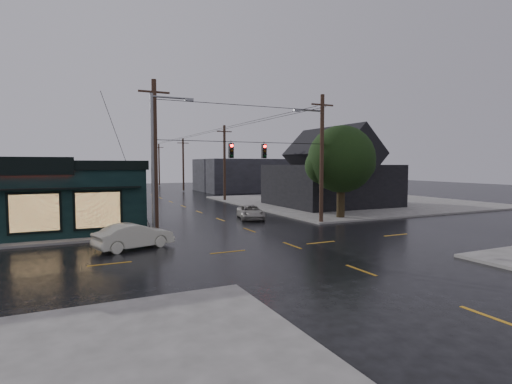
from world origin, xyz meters
name	(u,v)px	position (x,y,z in m)	size (l,w,h in m)	color
ground_plane	(292,245)	(0.00, 0.00, 0.00)	(160.00, 160.00, 0.00)	black
sidewalk_ne	(349,201)	(20.00, 20.00, 0.07)	(28.00, 28.00, 0.15)	#64625D
pizza_shop	(16,195)	(-15.00, 12.94, 2.56)	(16.30, 12.34, 4.90)	black
ne_building	(331,166)	(15.00, 17.00, 4.47)	(12.60, 11.60, 8.75)	black
corner_tree	(341,159)	(9.59, 8.05, 5.13)	(5.78, 5.78, 7.89)	black
utility_pole_nw	(157,236)	(-6.50, 6.50, 0.00)	(2.00, 0.32, 10.15)	black
utility_pole_ne	(321,223)	(6.50, 6.50, 0.00)	(2.00, 0.32, 10.15)	black
utility_pole_far_a	(225,201)	(6.50, 28.00, 0.00)	(2.00, 0.32, 9.65)	black
utility_pole_far_b	(184,191)	(6.50, 48.00, 0.00)	(2.00, 0.32, 9.15)	black
utility_pole_far_c	(159,186)	(6.50, 68.00, 0.00)	(2.00, 0.32, 9.15)	black
span_signal_assembly	(248,151)	(0.10, 6.50, 5.70)	(13.00, 0.48, 1.23)	black
streetlight_nw	(154,238)	(-6.80, 5.80, 0.00)	(5.40, 0.30, 9.15)	gray
streetlight_ne	(321,222)	(7.00, 7.20, 0.00)	(5.40, 0.30, 9.15)	gray
bg_building_west	(48,183)	(-14.00, 40.00, 2.20)	(12.00, 10.00, 4.40)	#3E312D
bg_building_east	(241,175)	(16.00, 45.00, 2.80)	(14.00, 12.00, 5.60)	#222227
sedan_cream	(134,236)	(-8.42, 3.04, 0.71)	(1.51, 4.34, 1.43)	beige
suv_silver	(251,212)	(2.52, 11.29, 0.59)	(1.96, 4.25, 1.18)	#A4A098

